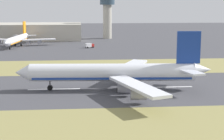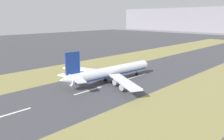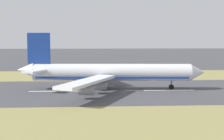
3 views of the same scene
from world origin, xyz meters
name	(u,v)px [view 3 (image 3 of 3)]	position (x,y,z in m)	size (l,w,h in m)	color
ground_plane	(127,91)	(0.00, 0.00, 0.00)	(800.00, 800.00, 0.00)	#424247
grass_median_west	(117,75)	(-45.00, 0.00, 0.00)	(40.00, 600.00, 0.01)	olive
grass_median_east	(149,127)	(45.00, 0.00, 0.00)	(40.00, 600.00, 0.01)	olive
centreline_dash_mid	(55,91)	(0.00, -24.97, 0.01)	(1.20, 18.00, 0.01)	silver
centreline_dash_far	(169,90)	(0.00, 15.03, 0.01)	(1.20, 18.00, 0.01)	silver
airplane_main_jet	(107,73)	(-2.94, -6.87, 6.02)	(64.00, 67.21, 20.20)	silver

